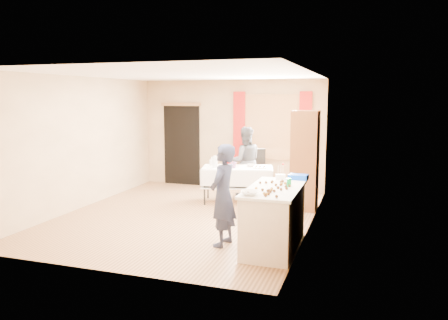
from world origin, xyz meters
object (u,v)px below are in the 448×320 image
(girl, at_px, (223,195))
(woman, at_px, (245,161))
(chair, at_px, (257,180))
(counter, at_px, (274,218))
(party_table, at_px, (237,181))
(cabinet, at_px, (305,160))

(girl, xyz_separation_m, woman, (-0.59, 3.34, 0.01))
(chair, bearing_deg, counter, -95.50)
(girl, bearing_deg, counter, 105.61)
(counter, bearing_deg, party_table, 117.32)
(chair, xyz_separation_m, girl, (0.37, -3.61, 0.46))
(cabinet, height_order, woman, cabinet)
(party_table, relative_size, girl, 1.06)
(party_table, bearing_deg, girl, -91.50)
(counter, height_order, woman, woman)
(party_table, bearing_deg, cabinet, -17.96)
(party_table, bearing_deg, chair, 64.94)
(chair, height_order, girl, girl)
(party_table, height_order, girl, girl)
(party_table, relative_size, woman, 1.04)
(party_table, xyz_separation_m, woman, (-0.03, 0.69, 0.33))
(party_table, height_order, chair, chair)
(counter, distance_m, chair, 3.68)
(chair, height_order, woman, woman)
(party_table, distance_m, chair, 0.99)
(girl, relative_size, woman, 0.99)
(chair, relative_size, girl, 0.67)
(cabinet, bearing_deg, counter, -92.36)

